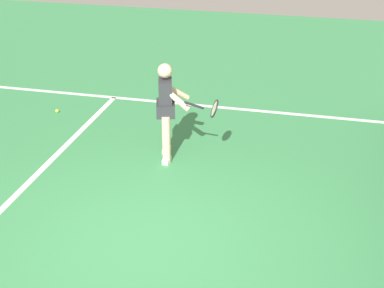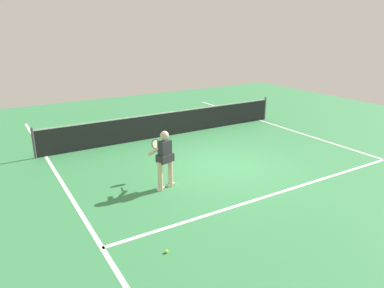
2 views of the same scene
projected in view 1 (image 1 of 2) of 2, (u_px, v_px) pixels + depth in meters
The scene contains 4 objects.
ground_plane at pixel (145, 243), 7.15m from camera, with size 24.67×24.67×0.00m, color #38844C.
sideline_left_marking at pixel (219, 107), 11.12m from camera, with size 0.10×16.97×0.01m, color white.
tennis_player at pixel (168, 108), 8.86m from camera, with size 0.65×1.07×1.55m.
tennis_ball_near at pixel (57, 111), 10.87m from camera, with size 0.07×0.07×0.07m, color #D1E533.
Camera 1 is at (5.59, 1.97, 4.22)m, focal length 54.34 mm.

